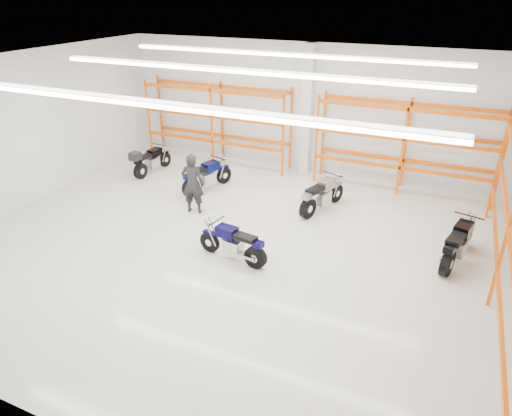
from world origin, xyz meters
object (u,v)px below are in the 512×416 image
at_px(motorcycle_back_b, 205,177).
at_px(standing_man, 193,184).
at_px(motorcycle_back_d, 457,245).
at_px(motorcycle_main, 235,245).
at_px(motorcycle_back_a, 149,161).
at_px(motorcycle_back_c, 321,196).
at_px(structural_column, 307,111).

height_order(motorcycle_back_b, standing_man, standing_man).
bearing_deg(motorcycle_back_d, motorcycle_main, -157.18).
height_order(motorcycle_main, motorcycle_back_b, motorcycle_back_b).
xyz_separation_m(motorcycle_back_a, motorcycle_back_d, (10.36, -1.85, 0.01)).
height_order(motorcycle_back_d, standing_man, standing_man).
distance_m(motorcycle_back_c, motorcycle_back_d, 4.13).
distance_m(motorcycle_main, motorcycle_back_c, 3.72).
xyz_separation_m(motorcycle_back_d, structural_column, (-5.33, 4.33, 1.75)).
xyz_separation_m(motorcycle_back_c, standing_man, (-3.45, -1.61, 0.43)).
bearing_deg(motorcycle_back_b, motorcycle_back_d, -9.89).
xyz_separation_m(motorcycle_back_a, structural_column, (5.03, 2.49, 1.76)).
bearing_deg(motorcycle_main, structural_column, 93.10).
xyz_separation_m(motorcycle_main, motorcycle_back_c, (1.12, 3.55, 0.03)).
distance_m(motorcycle_main, structural_column, 6.69).
relative_size(motorcycle_main, structural_column, 0.43).
bearing_deg(motorcycle_back_d, motorcycle_back_c, 159.43).
distance_m(motorcycle_main, motorcycle_back_a, 6.67).
height_order(motorcycle_main, standing_man, standing_man).
bearing_deg(motorcycle_back_b, motorcycle_back_c, 1.39).
height_order(motorcycle_main, motorcycle_back_d, motorcycle_back_d).
relative_size(motorcycle_back_a, motorcycle_back_c, 0.98).
bearing_deg(motorcycle_back_a, motorcycle_main, -36.22).
xyz_separation_m(motorcycle_main, motorcycle_back_b, (-2.80, 3.45, 0.03)).
relative_size(motorcycle_back_d, standing_man, 1.18).
relative_size(motorcycle_main, motorcycle_back_b, 0.96).
height_order(motorcycle_back_b, structural_column, structural_column).
relative_size(motorcycle_back_c, motorcycle_back_d, 0.94).
bearing_deg(structural_column, motorcycle_back_c, -63.09).
distance_m(motorcycle_back_b, motorcycle_back_d, 7.90).
bearing_deg(motorcycle_back_a, motorcycle_back_c, -3.49).
bearing_deg(motorcycle_back_a, motorcycle_back_d, -10.10).
xyz_separation_m(motorcycle_back_b, motorcycle_back_d, (7.78, -1.36, 0.02)).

